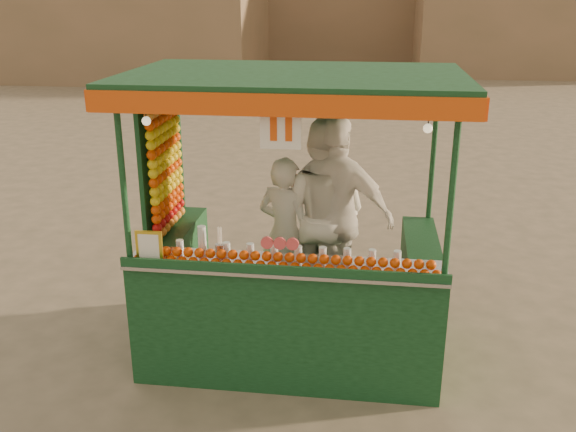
# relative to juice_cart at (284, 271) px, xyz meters

# --- Properties ---
(ground) EXTENTS (90.00, 90.00, 0.00)m
(ground) POSITION_rel_juice_cart_xyz_m (0.15, 0.11, -0.87)
(ground) COLOR brown
(ground) RESTS_ON ground
(building_left) EXTENTS (10.00, 6.00, 6.00)m
(building_left) POSITION_rel_juice_cart_xyz_m (-8.85, 20.11, 2.13)
(building_left) COLOR #8A694F
(building_left) RESTS_ON ground
(building_right) EXTENTS (9.00, 6.00, 5.00)m
(building_right) POSITION_rel_juice_cart_xyz_m (7.15, 24.11, 1.63)
(building_right) COLOR #8A694F
(building_right) RESTS_ON ground
(juice_cart) EXTENTS (2.97, 1.92, 2.70)m
(juice_cart) POSITION_rel_juice_cart_xyz_m (0.00, 0.00, 0.00)
(juice_cart) COLOR black
(juice_cart) RESTS_ON ground
(vendor_left) EXTENTS (0.66, 0.55, 1.56)m
(vendor_left) POSITION_rel_juice_cart_xyz_m (-0.05, 0.42, 0.22)
(vendor_left) COLOR silver
(vendor_left) RESTS_ON ground
(vendor_middle) EXTENTS (1.12, 0.99, 1.92)m
(vendor_middle) POSITION_rel_juice_cart_xyz_m (0.31, 0.53, 0.40)
(vendor_middle) COLOR white
(vendor_middle) RESTS_ON ground
(vendor_right) EXTENTS (1.23, 0.76, 1.96)m
(vendor_right) POSITION_rel_juice_cart_xyz_m (0.45, 0.42, 0.42)
(vendor_right) COLOR white
(vendor_right) RESTS_ON ground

